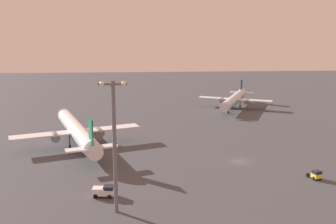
{
  "coord_description": "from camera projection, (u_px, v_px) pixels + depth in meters",
  "views": [
    {
      "loc": [
        -23.72,
        -88.76,
        31.48
      ],
      "look_at": [
        -14.43,
        40.66,
        4.0
      ],
      "focal_mm": 41.5,
      "sensor_mm": 36.0,
      "label": 1
    }
  ],
  "objects": [
    {
      "name": "airplane_taxiway_distant",
      "position": [
        234.0,
        99.0,
        158.61
      ],
      "size": [
        28.96,
        36.65,
        9.98
      ],
      "rotation": [
        0.0,
        0.0,
        2.71
      ],
      "color": "silver",
      "rests_on": "ground"
    },
    {
      "name": "maintenance_van",
      "position": [
        104.0,
        191.0,
        74.53
      ],
      "size": [
        4.31,
        2.36,
        2.25
      ],
      "rotation": [
        0.0,
        0.0,
        4.62
      ],
      "color": "white",
      "rests_on": "ground"
    },
    {
      "name": "ground_plane",
      "position": [
        239.0,
        161.0,
        94.8
      ],
      "size": [
        416.0,
        416.0,
        0.0
      ],
      "primitive_type": "plane",
      "color": "#424449"
    },
    {
      "name": "apron_light_central",
      "position": [
        114.0,
        138.0,
        65.76
      ],
      "size": [
        4.8,
        0.9,
        23.37
      ],
      "color": "slate",
      "rests_on": "ground"
    },
    {
      "name": "pushback_tug",
      "position": [
        316.0,
        175.0,
        83.24
      ],
      "size": [
        2.61,
        3.46,
        2.05
      ],
      "rotation": [
        0.0,
        0.0,
        3.43
      ],
      "color": "yellow",
      "rests_on": "ground"
    },
    {
      "name": "airplane_terminal_side",
      "position": [
        77.0,
        131.0,
        106.56
      ],
      "size": [
        34.27,
        43.53,
        11.54
      ],
      "rotation": [
        0.0,
        0.0,
        0.34
      ],
      "color": "white",
      "rests_on": "ground"
    }
  ]
}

